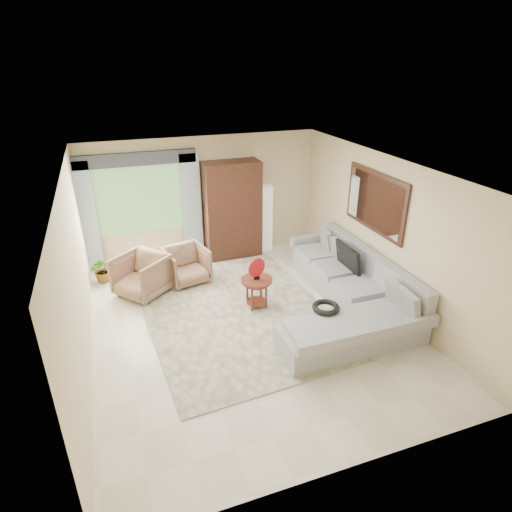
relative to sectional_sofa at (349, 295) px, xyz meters
name	(u,v)px	position (x,y,z in m)	size (l,w,h in m)	color
ground	(249,323)	(-1.78, 0.18, -0.28)	(6.00, 6.00, 0.00)	silver
area_rug	(237,313)	(-1.89, 0.52, -0.27)	(3.00, 4.00, 0.02)	beige
sectional_sofa	(349,295)	(0.00, 0.00, 0.00)	(2.30, 3.46, 0.90)	#9DA1A5
tv_screen	(348,257)	(0.27, 0.56, 0.44)	(0.06, 0.74, 0.48)	black
garden_hose	(326,307)	(-0.78, -0.58, 0.26)	(0.43, 0.43, 0.09)	black
coffee_table	(257,292)	(-1.49, 0.62, 0.01)	(0.56, 0.56, 0.56)	#551F16
red_disc	(257,267)	(-1.49, 0.62, 0.50)	(0.34, 0.34, 0.03)	#AA1117
armchair_left	(142,275)	(-3.34, 1.76, 0.11)	(0.84, 0.86, 0.78)	#996C53
armchair_right	(186,265)	(-2.46, 1.98, 0.08)	(0.77, 0.79, 0.72)	#8C674C
potted_plant	(103,269)	(-4.02, 2.54, -0.03)	(0.46, 0.40, 0.51)	#999999
armoire	(232,210)	(-1.23, 2.90, 0.77)	(1.20, 0.55, 2.10)	black
floor_lamp	(266,218)	(-0.43, 2.96, 0.47)	(0.24, 0.24, 1.50)	silver
window	(139,200)	(-3.13, 3.15, 1.12)	(1.80, 0.04, 1.40)	#669E59
curtain_left	(86,219)	(-4.18, 3.06, 0.87)	(0.40, 0.08, 2.30)	#9EB7CC
curtain_right	(192,208)	(-2.08, 3.06, 0.87)	(0.40, 0.08, 2.30)	#9EB7CC
valance	(134,159)	(-3.13, 3.08, 1.97)	(2.40, 0.12, 0.26)	#1E232D
wall_mirror	(375,202)	(0.68, 0.53, 1.47)	(0.05, 1.70, 1.05)	black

